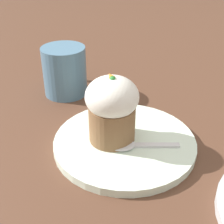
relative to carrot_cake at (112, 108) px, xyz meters
The scene contains 5 objects.
ground_plane 0.07m from the carrot_cake, 111.96° to the right, with size 4.00×4.00×0.00m, color #513323.
dessert_plate 0.07m from the carrot_cake, 111.96° to the right, with size 0.23×0.23×0.01m.
carrot_cake is the anchor object (origin of this frame).
spoon 0.06m from the carrot_cake, 143.85° to the right, with size 0.05×0.12×0.01m.
coffee_cup 0.21m from the carrot_cake, 12.46° to the left, with size 0.13×0.09×0.10m.
Camera 1 is at (-0.39, 0.13, 0.31)m, focal length 50.00 mm.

